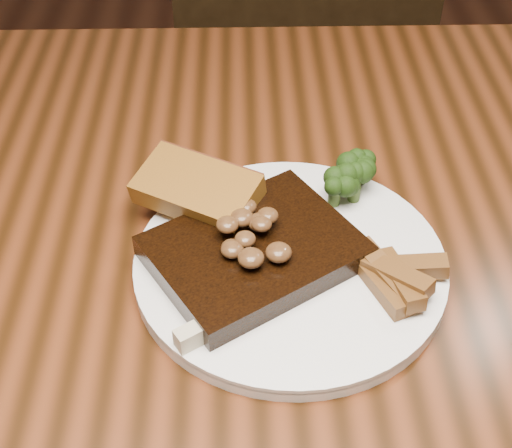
{
  "coord_description": "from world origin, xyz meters",
  "views": [
    {
      "loc": [
        0.0,
        -0.5,
        1.24
      ],
      "look_at": [
        0.02,
        -0.0,
        0.78
      ],
      "focal_mm": 50.0,
      "sensor_mm": 36.0,
      "label": 1
    }
  ],
  "objects_px": {
    "dining_table": "(241,307)",
    "garlic_bread": "(198,205)",
    "chair_far": "(293,92)",
    "potato_wedges": "(378,254)",
    "plate": "(290,266)",
    "steak": "(254,252)"
  },
  "relations": [
    {
      "from": "dining_table",
      "to": "chair_far",
      "type": "xyz_separation_m",
      "value": [
        0.1,
        0.68,
        -0.16
      ]
    },
    {
      "from": "dining_table",
      "to": "plate",
      "type": "bearing_deg",
      "value": -36.15
    },
    {
      "from": "steak",
      "to": "garlic_bread",
      "type": "relative_size",
      "value": 1.52
    },
    {
      "from": "plate",
      "to": "steak",
      "type": "xyz_separation_m",
      "value": [
        -0.03,
        -0.0,
        0.02
      ]
    },
    {
      "from": "potato_wedges",
      "to": "plate",
      "type": "bearing_deg",
      "value": 177.02
    },
    {
      "from": "chair_far",
      "to": "garlic_bread",
      "type": "height_order",
      "value": "chair_far"
    },
    {
      "from": "chair_far",
      "to": "dining_table",
      "type": "bearing_deg",
      "value": 77.27
    },
    {
      "from": "dining_table",
      "to": "garlic_bread",
      "type": "xyz_separation_m",
      "value": [
        -0.04,
        0.03,
        0.12
      ]
    },
    {
      "from": "plate",
      "to": "steak",
      "type": "distance_m",
      "value": 0.04
    },
    {
      "from": "chair_far",
      "to": "plate",
      "type": "height_order",
      "value": "chair_far"
    },
    {
      "from": "plate",
      "to": "steak",
      "type": "relative_size",
      "value": 1.63
    },
    {
      "from": "chair_far",
      "to": "plate",
      "type": "relative_size",
      "value": 3.1
    },
    {
      "from": "chair_far",
      "to": "garlic_bread",
      "type": "relative_size",
      "value": 7.69
    },
    {
      "from": "dining_table",
      "to": "chair_far",
      "type": "relative_size",
      "value": 1.77
    },
    {
      "from": "dining_table",
      "to": "potato_wedges",
      "type": "distance_m",
      "value": 0.18
    },
    {
      "from": "chair_far",
      "to": "plate",
      "type": "xyz_separation_m",
      "value": [
        -0.06,
        -0.71,
        0.26
      ]
    },
    {
      "from": "steak",
      "to": "garlic_bread",
      "type": "height_order",
      "value": "same"
    },
    {
      "from": "chair_far",
      "to": "potato_wedges",
      "type": "distance_m",
      "value": 0.77
    },
    {
      "from": "dining_table",
      "to": "garlic_bread",
      "type": "distance_m",
      "value": 0.13
    },
    {
      "from": "plate",
      "to": "garlic_bread",
      "type": "height_order",
      "value": "garlic_bread"
    },
    {
      "from": "chair_far",
      "to": "potato_wedges",
      "type": "xyz_separation_m",
      "value": [
        0.02,
        -0.72,
        0.28
      ]
    },
    {
      "from": "dining_table",
      "to": "garlic_bread",
      "type": "height_order",
      "value": "garlic_bread"
    }
  ]
}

